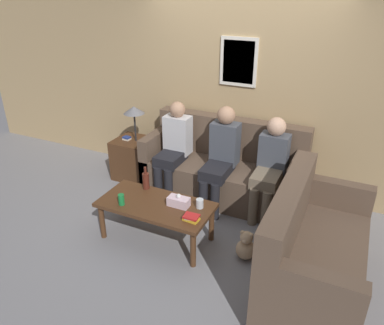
% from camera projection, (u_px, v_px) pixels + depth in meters
% --- Properties ---
extents(ground_plane, '(16.00, 16.00, 0.00)m').
position_uv_depth(ground_plane, '(208.00, 212.00, 4.69)').
color(ground_plane, gray).
extents(wall_back, '(9.00, 0.08, 2.60)m').
position_uv_depth(wall_back, '(238.00, 92.00, 4.86)').
color(wall_back, tan).
rests_on(wall_back, ground_plane).
extents(couch_main, '(2.05, 0.81, 1.01)m').
position_uv_depth(couch_main, '(223.00, 171.00, 4.93)').
color(couch_main, brown).
rests_on(couch_main, ground_plane).
extents(couch_side, '(0.81, 1.60, 1.01)m').
position_uv_depth(couch_side, '(311.00, 254.00, 3.44)').
color(couch_side, brown).
rests_on(couch_side, ground_plane).
extents(coffee_table, '(1.23, 0.60, 0.46)m').
position_uv_depth(coffee_table, '(156.00, 208.00, 4.04)').
color(coffee_table, '#4C2D19').
rests_on(coffee_table, ground_plane).
extents(side_table_with_lamp, '(0.50, 0.50, 1.08)m').
position_uv_depth(side_table_with_lamp, '(134.00, 156.00, 5.40)').
color(side_table_with_lamp, '#4C2D19').
rests_on(side_table_with_lamp, ground_plane).
extents(wine_bottle, '(0.08, 0.08, 0.27)m').
position_uv_depth(wine_bottle, '(146.00, 180.00, 4.26)').
color(wine_bottle, '#562319').
rests_on(wine_bottle, coffee_table).
extents(drinking_glass, '(0.08, 0.08, 0.10)m').
position_uv_depth(drinking_glass, '(200.00, 203.00, 3.92)').
color(drinking_glass, silver).
rests_on(drinking_glass, coffee_table).
extents(book_stack, '(0.16, 0.12, 0.06)m').
position_uv_depth(book_stack, '(191.00, 218.00, 3.72)').
color(book_stack, gold).
rests_on(book_stack, coffee_table).
extents(soda_can, '(0.07, 0.07, 0.12)m').
position_uv_depth(soda_can, '(121.00, 200.00, 3.97)').
color(soda_can, '#197A38').
rests_on(soda_can, coffee_table).
extents(tissue_box, '(0.23, 0.12, 0.14)m').
position_uv_depth(tissue_box, '(179.00, 201.00, 3.95)').
color(tissue_box, silver).
rests_on(tissue_box, coffee_table).
extents(person_left, '(0.34, 0.59, 1.23)m').
position_uv_depth(person_left, '(174.00, 145.00, 4.88)').
color(person_left, black).
rests_on(person_left, ground_plane).
extents(person_middle, '(0.34, 0.65, 1.27)m').
position_uv_depth(person_middle, '(221.00, 154.00, 4.59)').
color(person_middle, black).
rests_on(person_middle, ground_plane).
extents(person_right, '(0.34, 0.64, 1.20)m').
position_uv_depth(person_right, '(270.00, 164.00, 4.42)').
color(person_right, '#756651').
rests_on(person_right, ground_plane).
extents(teddy_bear, '(0.21, 0.21, 0.33)m').
position_uv_depth(teddy_bear, '(246.00, 247.00, 3.86)').
color(teddy_bear, tan).
rests_on(teddy_bear, ground_plane).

